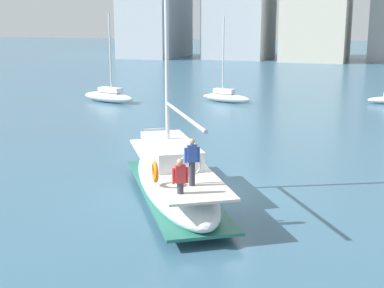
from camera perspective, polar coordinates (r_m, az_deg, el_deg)
The scene contains 4 objects.
ground_plane at distance 21.33m, azimuth 2.92°, elevation -5.31°, with size 400.00×400.00×0.00m, color #38607A.
main_sailboat at distance 20.24m, azimuth -1.99°, elevation -3.57°, with size 7.30×9.33×14.29m.
moored_sloop_near at distance 46.27m, azimuth -8.98°, elevation 5.17°, with size 5.63×2.65×7.47m.
moored_sloop_far at distance 45.81m, azimuth 3.68°, elevation 5.16°, with size 4.74×2.19×7.19m.
Camera 1 is at (5.86, -19.40, 6.65)m, focal length 49.52 mm.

